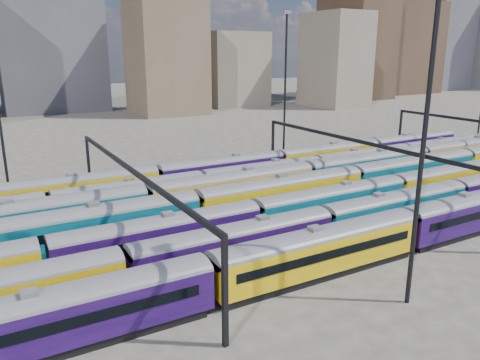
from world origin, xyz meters
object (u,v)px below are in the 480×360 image
mast_2 (426,125)px  rake_2 (161,233)px  rake_0 (320,246)px  rake_1 (236,241)px

mast_2 → rake_2: bearing=129.2°
mast_2 → rake_0: bearing=114.1°
rake_0 → rake_1: (-5.53, 5.00, -0.14)m
rake_0 → rake_1: rake_0 is taller
rake_1 → mast_2: bearing=-54.2°
rake_0 → rake_2: (-10.74, 10.00, -0.10)m
rake_1 → mast_2: (8.66, -12.00, 11.38)m
rake_1 → mast_2: size_ratio=5.49×
rake_0 → mast_2: 13.60m
rake_0 → rake_2: 14.68m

